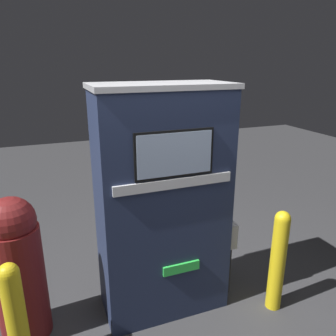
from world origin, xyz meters
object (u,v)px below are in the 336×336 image
trash_bin (18,268)px  safety_bollard_far (16,318)px  gas_pump (163,204)px  safety_bollard (278,258)px

trash_bin → safety_bollard_far: 0.40m
safety_bollard_far → gas_pump: bearing=15.0°
gas_pump → trash_bin: 1.20m
trash_bin → safety_bollard_far: trash_bin is taller
gas_pump → safety_bollard_far: bearing=-165.0°
safety_bollard → trash_bin: bearing=167.2°
gas_pump → safety_bollard: 1.09m
gas_pump → safety_bollard_far: size_ratio=2.21×
trash_bin → safety_bollard_far: size_ratio=1.34×
gas_pump → safety_bollard_far: gas_pump is taller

